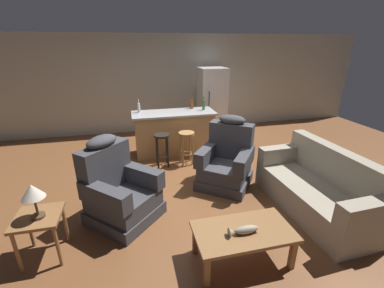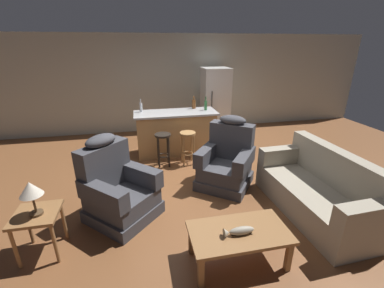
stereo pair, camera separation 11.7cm
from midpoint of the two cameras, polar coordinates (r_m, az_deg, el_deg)
ground_plane at (r=4.75m, az=-0.26°, el=-8.07°), size 12.00×12.00×0.00m
back_wall at (r=7.30m, az=-5.40°, el=13.13°), size 12.00×0.05×2.60m
coffee_table at (r=3.07m, az=11.51°, el=-19.21°), size 1.10×0.60×0.42m
fish_figurine at (r=2.96m, az=11.54°, el=-18.47°), size 0.34×0.10×0.10m
couch at (r=4.23m, az=27.00°, el=-9.37°), size 0.91×1.93×0.94m
recliner_near_lamp at (r=3.80m, az=-15.37°, el=-9.77°), size 1.19×1.19×1.20m
recliner_near_island at (r=4.53m, az=8.45°, el=-3.90°), size 1.18×1.18×1.20m
end_table at (r=3.50m, az=-30.26°, el=-14.42°), size 0.48×0.48×0.56m
table_lamp at (r=3.26m, az=-31.36°, el=-8.81°), size 0.24×0.24×0.41m
kitchen_island at (r=5.78m, az=-2.99°, el=2.58°), size 1.80×0.70×0.95m
bar_stool_left at (r=5.15m, az=-5.80°, el=0.02°), size 0.32×0.32×0.68m
bar_stool_right at (r=5.22m, az=-0.33°, el=0.44°), size 0.32×0.32×0.68m
refrigerator at (r=7.08m, az=5.61°, el=9.41°), size 0.70×0.69×1.76m
bottle_tall_green at (r=5.93m, az=0.97°, el=8.91°), size 0.09×0.09×0.28m
bottle_short_amber at (r=5.80m, az=3.64°, el=8.64°), size 0.06×0.06×0.30m
bottle_wine_dark at (r=5.71m, az=-10.70°, el=8.07°), size 0.06×0.06×0.28m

